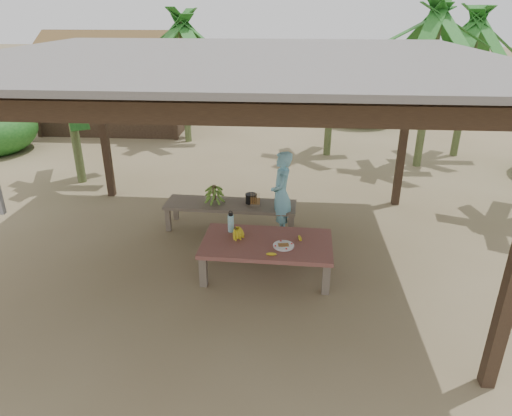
# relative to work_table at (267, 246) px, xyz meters

# --- Properties ---
(ground) EXTENTS (80.00, 80.00, 0.00)m
(ground) POSITION_rel_work_table_xyz_m (-0.47, 0.38, -0.43)
(ground) COLOR brown
(ground) RESTS_ON ground
(pavilion) EXTENTS (6.60, 5.60, 2.95)m
(pavilion) POSITION_rel_work_table_xyz_m (-0.48, 0.36, 2.34)
(pavilion) COLOR black
(pavilion) RESTS_ON ground
(work_table) EXTENTS (1.83, 1.06, 0.50)m
(work_table) POSITION_rel_work_table_xyz_m (0.00, 0.00, 0.00)
(work_table) COLOR brown
(work_table) RESTS_ON ground
(bench) EXTENTS (2.22, 0.68, 0.45)m
(bench) POSITION_rel_work_table_xyz_m (-0.69, 1.40, -0.04)
(bench) COLOR brown
(bench) RESTS_ON ground
(ripe_banana_bunch) EXTENTS (0.30, 0.27, 0.16)m
(ripe_banana_bunch) POSITION_rel_work_table_xyz_m (-0.46, 0.11, 0.14)
(ripe_banana_bunch) COLOR yellow
(ripe_banana_bunch) RESTS_ON work_table
(plate) EXTENTS (0.29, 0.29, 0.04)m
(plate) POSITION_rel_work_table_xyz_m (0.23, -0.14, 0.08)
(plate) COLOR white
(plate) RESTS_ON work_table
(loose_banana_front) EXTENTS (0.15, 0.07, 0.04)m
(loose_banana_front) POSITION_rel_work_table_xyz_m (0.08, -0.38, 0.09)
(loose_banana_front) COLOR yellow
(loose_banana_front) RESTS_ON work_table
(loose_banana_side) EXTENTS (0.07, 0.14, 0.04)m
(loose_banana_side) POSITION_rel_work_table_xyz_m (0.46, 0.10, 0.09)
(loose_banana_side) COLOR yellow
(loose_banana_side) RESTS_ON work_table
(water_flask) EXTENTS (0.09, 0.09, 0.33)m
(water_flask) POSITION_rel_work_table_xyz_m (-0.54, 0.28, 0.20)
(water_flask) COLOR #40B5C8
(water_flask) RESTS_ON work_table
(green_banana_stalk) EXTENTS (0.30, 0.30, 0.33)m
(green_banana_stalk) POSITION_rel_work_table_xyz_m (-0.96, 1.41, 0.18)
(green_banana_stalk) COLOR #598C2D
(green_banana_stalk) RESTS_ON bench
(cooking_pot) EXTENTS (0.19, 0.19, 0.16)m
(cooking_pot) POSITION_rel_work_table_xyz_m (-0.35, 1.45, 0.09)
(cooking_pot) COLOR black
(cooking_pot) RESTS_ON bench
(skewer_rack) EXTENTS (0.18, 0.09, 0.24)m
(skewer_rack) POSITION_rel_work_table_xyz_m (-0.27, 1.33, 0.14)
(skewer_rack) COLOR #A57F47
(skewer_rack) RESTS_ON bench
(woman) EXTENTS (0.35, 0.53, 1.43)m
(woman) POSITION_rel_work_table_xyz_m (0.16, 1.23, 0.28)
(woman) COLOR #70BAD4
(woman) RESTS_ON ground
(hut) EXTENTS (4.40, 3.43, 2.85)m
(hut) POSITION_rel_work_table_xyz_m (-4.97, 8.38, 0.67)
(hut) COLOR black
(hut) RESTS_ON ground
(banana_plant_ne) EXTENTS (1.80, 1.80, 3.59)m
(banana_plant_ne) POSITION_rel_work_table_xyz_m (3.30, 5.05, 2.65)
(banana_plant_ne) COLOR #596638
(banana_plant_ne) RESTS_ON ground
(banana_plant_n) EXTENTS (1.80, 1.80, 2.62)m
(banana_plant_n) POSITION_rel_work_table_xyz_m (1.22, 5.78, 1.71)
(banana_plant_n) COLOR #596638
(banana_plant_n) RESTS_ON ground
(banana_plant_nw) EXTENTS (1.80, 1.80, 3.33)m
(banana_plant_nw) POSITION_rel_work_table_xyz_m (-2.58, 6.73, 2.40)
(banana_plant_nw) COLOR #596638
(banana_plant_nw) RESTS_ON ground
(banana_plant_w) EXTENTS (1.80, 1.80, 2.47)m
(banana_plant_w) POSITION_rel_work_table_xyz_m (-4.20, 3.38, 1.56)
(banana_plant_w) COLOR #596638
(banana_plant_w) RESTS_ON ground
(banana_plant_far) EXTENTS (1.80, 1.80, 3.40)m
(banana_plant_far) POSITION_rel_work_table_xyz_m (4.44, 5.96, 2.47)
(banana_plant_far) COLOR #596638
(banana_plant_far) RESTS_ON ground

